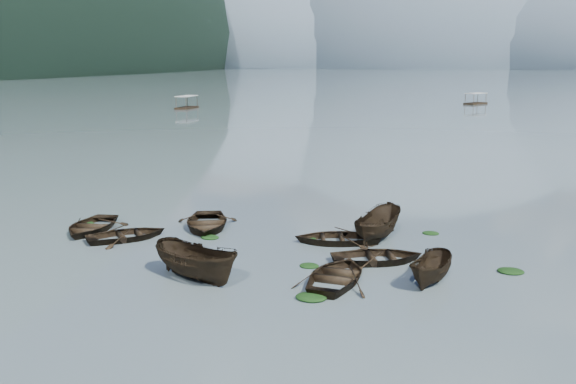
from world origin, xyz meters
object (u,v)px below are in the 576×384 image
(pontoon_left, at_px, (187,109))
(pontoon_centre, at_px, (475,104))
(rowboat_0, at_px, (91,231))
(rowboat_3, at_px, (337,282))

(pontoon_left, height_order, pontoon_centre, pontoon_left)
(rowboat_0, relative_size, pontoon_left, 0.73)
(pontoon_centre, bearing_deg, rowboat_0, -70.77)
(rowboat_3, height_order, pontoon_centre, pontoon_centre)
(pontoon_left, xyz_separation_m, pontoon_centre, (55.52, 29.94, 0.00))
(rowboat_0, distance_m, rowboat_3, 16.01)
(rowboat_3, bearing_deg, pontoon_centre, -88.35)
(rowboat_0, xyz_separation_m, pontoon_left, (-34.97, 87.44, 0.00))
(rowboat_0, distance_m, pontoon_centre, 119.17)
(rowboat_0, xyz_separation_m, pontoon_centre, (20.56, 117.38, 0.00))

